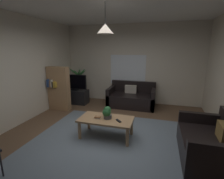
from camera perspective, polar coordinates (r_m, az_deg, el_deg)
The scene contains 18 objects.
floor at distance 3.87m, azimuth -1.29°, elevation -16.48°, with size 4.89×5.62×0.02m, color brown.
rug at distance 3.70m, azimuth -2.27°, elevation -17.78°, with size 3.18×3.09×0.01m, color slate.
wall_back at distance 6.14m, azimuth 6.71°, elevation 8.60°, with size 5.01×0.06×2.80m, color beige.
wall_left at distance 4.76m, azimuth -31.31°, elevation 5.27°, with size 0.06×5.62×2.80m, color beige.
ceiling at distance 3.46m, azimuth -1.58°, elevation 28.41°, with size 4.89×5.62×0.02m, color white.
window_pane at distance 6.15m, azimuth 5.42°, elevation 6.69°, with size 1.29×0.01×1.08m, color white.
couch_under_window at distance 5.81m, azimuth 6.68°, elevation -3.04°, with size 1.58×0.88×0.82m.
couch_right_side at distance 3.57m, azimuth 30.41°, elevation -16.08°, with size 0.88×1.34×0.82m.
coffee_table at distance 3.77m, azimuth -2.05°, elevation -10.81°, with size 1.19×0.62×0.44m.
book_on_table_0 at distance 3.75m, azimuth -4.81°, elevation -9.67°, with size 0.12×0.08×0.02m, color beige.
book_on_table_1 at distance 3.74m, azimuth -4.92°, elevation -9.31°, with size 0.13×0.10×0.02m, color #99663F.
remote_on_table_0 at distance 3.60m, azimuth 2.24°, elevation -10.63°, with size 0.05×0.16×0.02m, color black.
potted_plant_on_table at distance 3.69m, azimuth -1.71°, elevation -7.84°, with size 0.20×0.21×0.28m.
tv_stand at distance 6.24m, azimuth -12.33°, elevation -2.33°, with size 0.90×0.44×0.50m, color black.
tv at distance 6.09m, azimuth -12.68°, elevation 2.48°, with size 0.90×0.16×0.56m.
potted_palm_corner at distance 6.62m, azimuth -11.18°, elevation 1.84°, with size 0.74×0.83×1.30m.
bookshelf_corner at distance 5.61m, azimuth -17.81°, elevation 0.36°, with size 0.70×0.31×1.40m.
pendant_lamp at distance 3.45m, azimuth -2.34°, elevation 20.08°, with size 0.33×0.33×0.58m.
Camera 1 is at (1.01, -3.19, 1.93)m, focal length 26.71 mm.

